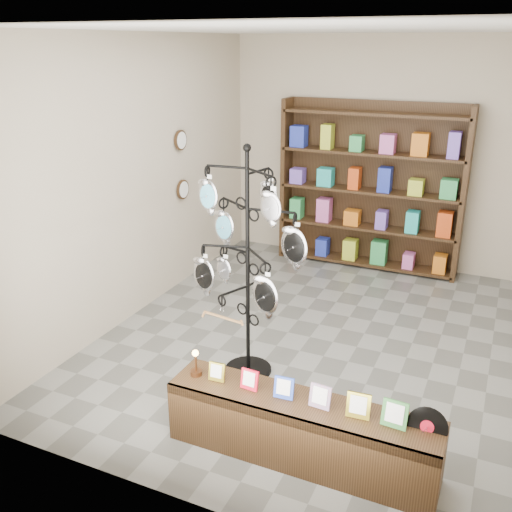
{
  "coord_description": "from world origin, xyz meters",
  "views": [
    {
      "loc": [
        1.66,
        -5.05,
        2.9
      ],
      "look_at": [
        -0.17,
        -1.0,
        1.23
      ],
      "focal_mm": 40.0,
      "sensor_mm": 36.0,
      "label": 1
    }
  ],
  "objects": [
    {
      "name": "ground",
      "position": [
        0.0,
        0.0,
        0.0
      ],
      "size": [
        5.0,
        5.0,
        0.0
      ],
      "primitive_type": "plane",
      "color": "slate",
      "rests_on": "ground"
    },
    {
      "name": "room_envelope",
      "position": [
        0.0,
        0.0,
        1.85
      ],
      "size": [
        5.0,
        5.0,
        5.0
      ],
      "color": "#AEA28C",
      "rests_on": "ground"
    },
    {
      "name": "display_tree",
      "position": [
        -0.31,
        -0.86,
        1.23
      ],
      "size": [
        1.11,
        1.07,
        2.13
      ],
      "rotation": [
        0.0,
        0.0,
        -0.24
      ],
      "color": "black",
      "rests_on": "ground"
    },
    {
      "name": "front_shelf",
      "position": [
        0.54,
        -1.78,
        0.25
      ],
      "size": [
        2.0,
        0.41,
        0.71
      ],
      "rotation": [
        0.0,
        0.0,
        -0.0
      ],
      "color": "black",
      "rests_on": "ground"
    },
    {
      "name": "back_shelving",
      "position": [
        0.0,
        2.3,
        1.03
      ],
      "size": [
        2.42,
        0.36,
        2.2
      ],
      "color": "black",
      "rests_on": "ground"
    },
    {
      "name": "wall_clocks",
      "position": [
        -1.97,
        0.8,
        1.5
      ],
      "size": [
        0.03,
        0.24,
        0.84
      ],
      "color": "black",
      "rests_on": "ground"
    }
  ]
}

